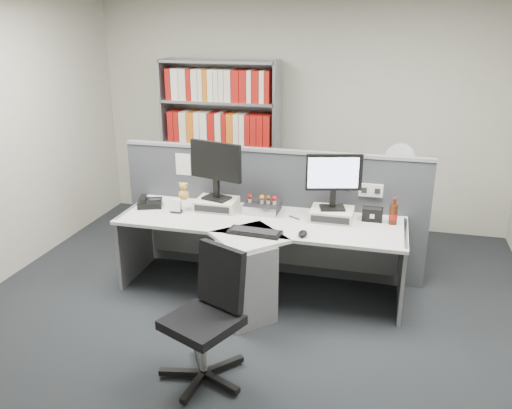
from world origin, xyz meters
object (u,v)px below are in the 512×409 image
(keyboard, at_px, (255,232))
(filing_cabinet, at_px, (394,223))
(desk_phone, at_px, (149,203))
(shelving_unit, at_px, (221,146))
(monitor_left, at_px, (216,166))
(mouse, at_px, (303,234))
(desk_calendar, at_px, (176,207))
(speaker, at_px, (372,214))
(desk, at_px, (254,256))
(cola_bottle, at_px, (393,214))
(office_chair, at_px, (209,312))
(monitor_right, at_px, (334,177))
(desktop_pc, at_px, (262,207))
(desk_fan, at_px, (400,162))

(keyboard, bearing_deg, filing_cabinet, 52.50)
(desk_phone, relative_size, shelving_unit, 0.14)
(monitor_left, distance_m, mouse, 1.10)
(desk_calendar, xyz_separation_m, speaker, (1.79, 0.24, 0.01))
(desk, bearing_deg, mouse, -9.12)
(monitor_left, xyz_separation_m, cola_bottle, (1.64, 0.02, -0.34))
(office_chair, bearing_deg, keyboard, 85.31)
(monitor_right, xyz_separation_m, desk_calendar, (-1.44, -0.19, -0.35))
(desk, distance_m, mouse, 0.53)
(monitor_right, bearing_deg, desk_calendar, -172.63)
(office_chair, bearing_deg, desk, 87.64)
(cola_bottle, bearing_deg, shelving_unit, 145.03)
(cola_bottle, relative_size, shelving_unit, 0.12)
(monitor_left, height_order, mouse, monitor_left)
(keyboard, distance_m, speaker, 1.10)
(desk, bearing_deg, desktop_pc, 94.61)
(keyboard, xyz_separation_m, desk_phone, (-1.17, 0.41, 0.02))
(monitor_right, xyz_separation_m, desk_phone, (-1.76, -0.09, -0.37))
(desk, distance_m, filing_cabinet, 1.85)
(cola_bottle, bearing_deg, desk_calendar, -174.04)
(mouse, distance_m, desk_fan, 1.68)
(shelving_unit, bearing_deg, monitor_left, -73.73)
(desk_phone, bearing_deg, office_chair, -51.73)
(desktop_pc, bearing_deg, desk, -85.39)
(desktop_pc, distance_m, cola_bottle, 1.20)
(desk_phone, height_order, desk_calendar, desk_calendar)
(mouse, relative_size, cola_bottle, 0.50)
(desktop_pc, xyz_separation_m, filing_cabinet, (1.23, 0.97, -0.41))
(cola_bottle, xyz_separation_m, desk_fan, (0.03, 1.00, 0.22))
(desk, bearing_deg, office_chair, -92.36)
(monitor_right, bearing_deg, keyboard, -139.67)
(desktop_pc, bearing_deg, shelving_unit, 121.39)
(monitor_left, bearing_deg, desk_phone, -172.14)
(desk, xyz_separation_m, monitor_left, (-0.47, 0.38, 0.70))
(desk, distance_m, monitor_right, 0.99)
(monitor_left, distance_m, cola_bottle, 1.67)
(desk_calendar, height_order, cola_bottle, cola_bottle)
(desktop_pc, xyz_separation_m, speaker, (1.02, 0.01, 0.02))
(monitor_left, height_order, office_chair, monitor_left)
(shelving_unit, distance_m, office_chair, 3.09)
(keyboard, relative_size, speaker, 2.57)
(desk_phone, relative_size, office_chair, 0.30)
(desktop_pc, distance_m, shelving_unit, 1.67)
(desktop_pc, xyz_separation_m, keyboard, (0.07, -0.55, -0.03))
(monitor_left, bearing_deg, keyboard, -44.78)
(monitor_left, relative_size, desktop_pc, 1.74)
(desk, height_order, filing_cabinet, desk)
(desk_calendar, bearing_deg, monitor_right, 7.37)
(mouse, height_order, cola_bottle, cola_bottle)
(mouse, bearing_deg, desk, 170.88)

